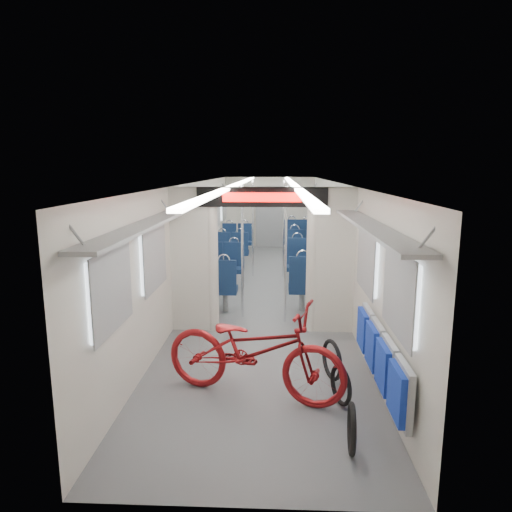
{
  "coord_description": "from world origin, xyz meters",
  "views": [
    {
      "loc": [
        0.21,
        -9.08,
        2.59
      ],
      "look_at": [
        -0.13,
        -1.29,
        1.08
      ],
      "focal_mm": 32.0,
      "sensor_mm": 36.0,
      "label": 1
    }
  ],
  "objects_px": {
    "bicycle": "(254,350)",
    "seat_bay_near_left": "(218,272)",
    "bike_hoop_b": "(341,387)",
    "seat_bay_near_right": "(311,269)",
    "flip_bench": "(380,356)",
    "bike_hoop_a": "(352,431)",
    "seat_bay_far_left": "(234,243)",
    "bike_hoop_c": "(332,362)",
    "seat_bay_far_right": "(301,241)",
    "stanchion_far_right": "(283,229)",
    "stanchion_far_left": "(253,229)",
    "stanchion_near_left": "(242,253)",
    "stanchion_near_right": "(286,256)"
  },
  "relations": [
    {
      "from": "bicycle",
      "to": "flip_bench",
      "type": "height_order",
      "value": "bicycle"
    },
    {
      "from": "seat_bay_near_left",
      "to": "seat_bay_far_right",
      "type": "xyz_separation_m",
      "value": [
        1.87,
        3.83,
        0.03
      ]
    },
    {
      "from": "flip_bench",
      "to": "stanchion_near_right",
      "type": "height_order",
      "value": "stanchion_near_right"
    },
    {
      "from": "seat_bay_near_left",
      "to": "seat_bay_near_right",
      "type": "bearing_deg",
      "value": 6.3
    },
    {
      "from": "seat_bay_near_left",
      "to": "stanchion_far_left",
      "type": "height_order",
      "value": "stanchion_far_left"
    },
    {
      "from": "stanchion_near_right",
      "to": "stanchion_far_left",
      "type": "bearing_deg",
      "value": 102.08
    },
    {
      "from": "seat_bay_far_right",
      "to": "bike_hoop_c",
      "type": "bearing_deg",
      "value": -90.13
    },
    {
      "from": "bike_hoop_a",
      "to": "seat_bay_far_left",
      "type": "height_order",
      "value": "seat_bay_far_left"
    },
    {
      "from": "bike_hoop_a",
      "to": "stanchion_near_left",
      "type": "height_order",
      "value": "stanchion_near_left"
    },
    {
      "from": "seat_bay_near_left",
      "to": "stanchion_far_left",
      "type": "distance_m",
      "value": 2.14
    },
    {
      "from": "stanchion_far_right",
      "to": "stanchion_near_right",
      "type": "bearing_deg",
      "value": -90.25
    },
    {
      "from": "seat_bay_near_left",
      "to": "stanchion_far_left",
      "type": "bearing_deg",
      "value": 73.0
    },
    {
      "from": "seat_bay_far_right",
      "to": "stanchion_far_right",
      "type": "bearing_deg",
      "value": -105.86
    },
    {
      "from": "bike_hoop_c",
      "to": "seat_bay_near_right",
      "type": "relative_size",
      "value": 0.23
    },
    {
      "from": "seat_bay_near_right",
      "to": "seat_bay_far_right",
      "type": "distance_m",
      "value": 3.62
    },
    {
      "from": "seat_bay_near_right",
      "to": "stanchion_near_left",
      "type": "height_order",
      "value": "stanchion_near_left"
    },
    {
      "from": "seat_bay_far_right",
      "to": "bike_hoop_a",
      "type": "bearing_deg",
      "value": -90.09
    },
    {
      "from": "seat_bay_near_right",
      "to": "stanchion_near_right",
      "type": "bearing_deg",
      "value": -109.15
    },
    {
      "from": "seat_bay_near_right",
      "to": "stanchion_far_right",
      "type": "distance_m",
      "value": 1.9
    },
    {
      "from": "bike_hoop_a",
      "to": "stanchion_near_left",
      "type": "xyz_separation_m",
      "value": [
        -1.28,
        3.86,
        0.93
      ]
    },
    {
      "from": "stanchion_far_right",
      "to": "flip_bench",
      "type": "bearing_deg",
      "value": -81.06
    },
    {
      "from": "seat_bay_near_left",
      "to": "seat_bay_near_right",
      "type": "height_order",
      "value": "seat_bay_near_right"
    },
    {
      "from": "seat_bay_near_right",
      "to": "bike_hoop_a",
      "type": "bearing_deg",
      "value": -90.16
    },
    {
      "from": "seat_bay_far_left",
      "to": "stanchion_far_right",
      "type": "xyz_separation_m",
      "value": [
        1.33,
        -1.75,
        0.62
      ]
    },
    {
      "from": "flip_bench",
      "to": "seat_bay_far_right",
      "type": "xyz_separation_m",
      "value": [
        -0.42,
        7.98,
        -0.0
      ]
    },
    {
      "from": "seat_bay_near_left",
      "to": "stanchion_near_left",
      "type": "xyz_separation_m",
      "value": [
        0.58,
        -1.16,
        0.61
      ]
    },
    {
      "from": "bike_hoop_a",
      "to": "stanchion_far_left",
      "type": "height_order",
      "value": "stanchion_far_left"
    },
    {
      "from": "flip_bench",
      "to": "bike_hoop_a",
      "type": "xyz_separation_m",
      "value": [
        -0.43,
        -0.87,
        -0.36
      ]
    },
    {
      "from": "bicycle",
      "to": "seat_bay_near_left",
      "type": "xyz_separation_m",
      "value": [
        -0.91,
        3.99,
        -0.02
      ]
    },
    {
      "from": "bike_hoop_b",
      "to": "seat_bay_near_left",
      "type": "distance_m",
      "value": 4.56
    },
    {
      "from": "stanchion_near_left",
      "to": "stanchion_near_right",
      "type": "relative_size",
      "value": 1.0
    },
    {
      "from": "stanchion_far_left",
      "to": "stanchion_far_right",
      "type": "xyz_separation_m",
      "value": [
        0.73,
        -0.03,
        0.0
      ]
    },
    {
      "from": "flip_bench",
      "to": "seat_bay_far_left",
      "type": "bearing_deg",
      "value": 106.28
    },
    {
      "from": "seat_bay_far_left",
      "to": "stanchion_near_left",
      "type": "distance_m",
      "value": 4.92
    },
    {
      "from": "bike_hoop_b",
      "to": "seat_bay_far_left",
      "type": "bearing_deg",
      "value": 103.5
    },
    {
      "from": "flip_bench",
      "to": "stanchion_near_right",
      "type": "xyz_separation_m",
      "value": [
        -0.97,
        2.77,
        0.57
      ]
    },
    {
      "from": "flip_bench",
      "to": "stanchion_far_right",
      "type": "relative_size",
      "value": 0.93
    },
    {
      "from": "seat_bay_near_right",
      "to": "bicycle",
      "type": "bearing_deg",
      "value": -102.89
    },
    {
      "from": "seat_bay_far_right",
      "to": "seat_bay_near_left",
      "type": "bearing_deg",
      "value": -116.03
    },
    {
      "from": "seat_bay_near_right",
      "to": "stanchion_far_right",
      "type": "relative_size",
      "value": 0.99
    },
    {
      "from": "stanchion_near_right",
      "to": "bike_hoop_b",
      "type": "bearing_deg",
      "value": -78.48
    },
    {
      "from": "bike_hoop_a",
      "to": "stanchion_far_right",
      "type": "distance_m",
      "value": 7.04
    },
    {
      "from": "flip_bench",
      "to": "bike_hoop_a",
      "type": "bearing_deg",
      "value": -116.42
    },
    {
      "from": "seat_bay_near_left",
      "to": "seat_bay_far_left",
      "type": "relative_size",
      "value": 1.04
    },
    {
      "from": "bike_hoop_a",
      "to": "stanchion_near_right",
      "type": "height_order",
      "value": "stanchion_near_right"
    },
    {
      "from": "bike_hoop_c",
      "to": "seat_bay_near_right",
      "type": "height_order",
      "value": "seat_bay_near_right"
    },
    {
      "from": "seat_bay_near_left",
      "to": "stanchion_near_right",
      "type": "relative_size",
      "value": 0.9
    },
    {
      "from": "flip_bench",
      "to": "bike_hoop_b",
      "type": "xyz_separation_m",
      "value": [
        -0.41,
        0.01,
        -0.38
      ]
    },
    {
      "from": "seat_bay_near_left",
      "to": "stanchion_near_right",
      "type": "height_order",
      "value": "stanchion_near_right"
    },
    {
      "from": "stanchion_near_left",
      "to": "stanchion_far_left",
      "type": "distance_m",
      "value": 3.12
    }
  ]
}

